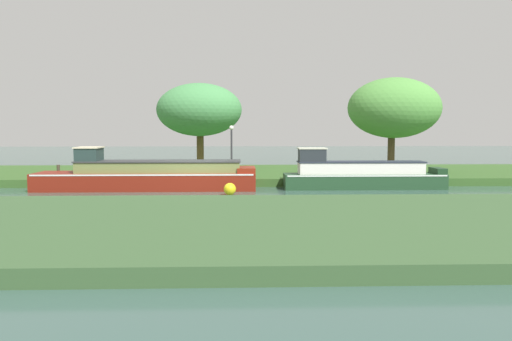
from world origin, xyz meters
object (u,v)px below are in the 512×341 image
Objects in this scene: maroon_barge at (149,176)px; forest_narrowboat at (361,175)px; willow_tree_left at (199,110)px; mooring_post_near at (58,172)px; channel_buoy at (230,189)px; willow_tree_centre at (394,108)px; lamp_post at (232,144)px; mooring_post_far at (136,172)px.

forest_narrowboat is (10.24, 0.00, -0.00)m from maroon_barge.
mooring_post_near is at bearing -141.75° from willow_tree_left.
maroon_barge is 1.98× the size of willow_tree_left.
forest_narrowboat is at bearing 19.38° from channel_buoy.
willow_tree_centre reaches higher than mooring_post_near.
channel_buoy is (-9.31, -6.75, -3.81)m from willow_tree_centre.
forest_narrowboat is at bearing -39.00° from willow_tree_left.
mooring_post_near is at bearing 157.14° from channel_buoy.
mooring_post_near is (-4.79, 1.45, 0.09)m from maroon_barge.
lamp_post is at bearing -63.75° from willow_tree_left.
lamp_post reaches higher than maroon_barge.
mooring_post_far is at bearing 142.60° from channel_buoy.
maroon_barge is at bearing -161.11° from willow_tree_centre.
channel_buoy is (4.80, -3.67, -0.46)m from mooring_post_far.
willow_tree_left is at bearing 116.25° from lamp_post.
willow_tree_centre is 7.79× the size of mooring_post_near.
mooring_post_near reaches higher than channel_buoy.
willow_tree_left is 1.96× the size of lamp_post.
willow_tree_centre is at bearing 12.31° from mooring_post_far.
maroon_barge is 5.01m from mooring_post_near.
mooring_post_near is at bearing 163.22° from maroon_barge.
mooring_post_far is (-2.81, -5.29, -3.31)m from willow_tree_left.
forest_narrowboat is 1.44× the size of willow_tree_centre.
mooring_post_far is (-14.11, -3.08, -3.35)m from willow_tree_centre.
mooring_post_near is 1.05× the size of mooring_post_far.
willow_tree_left is at bearing 74.08° from maroon_barge.
willow_tree_left reaches higher than maroon_barge.
forest_narrowboat is 11.18× the size of mooring_post_near.
willow_tree_centre reaches higher than maroon_barge.
forest_narrowboat is at bearing -7.40° from mooring_post_far.
willow_tree_centre is 10.05× the size of channel_buoy.
mooring_post_near is (-6.71, -5.29, -3.29)m from willow_tree_left.
lamp_post is 4.04× the size of mooring_post_far.
mooring_post_far is (3.91, 0.00, -0.02)m from mooring_post_near.
willow_tree_centre is 18.58m from mooring_post_near.
willow_tree_left is 0.97× the size of willow_tree_centre.
maroon_barge is at bearing 150.38° from channel_buoy.
maroon_barge is at bearing -58.49° from mooring_post_far.
willow_tree_left reaches higher than channel_buoy.
maroon_barge reaches higher than mooring_post_far.
willow_tree_centre reaches higher than willow_tree_left.
lamp_post is at bearing 14.26° from mooring_post_far.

